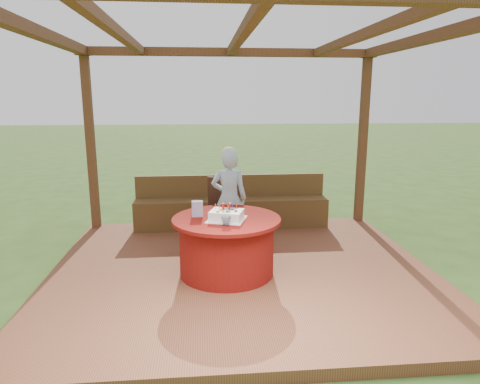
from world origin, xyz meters
name	(u,v)px	position (x,y,z in m)	size (l,w,h in m)	color
ground	(242,277)	(0.00, 0.00, 0.00)	(60.00, 60.00, 0.00)	#2D4F1A
deck	(242,273)	(0.00, 0.00, 0.06)	(4.50, 4.00, 0.12)	brown
pergola	(242,70)	(0.00, 0.00, 2.41)	(4.50, 4.00, 2.72)	brown
bench	(232,210)	(0.00, 1.72, 0.38)	(3.00, 0.42, 0.80)	brown
table	(227,245)	(-0.19, -0.13, 0.46)	(1.23, 1.23, 0.67)	maroon
chair	(223,206)	(-0.17, 1.02, 0.63)	(0.51, 0.51, 0.90)	#3C1F13
elderly_woman	(229,197)	(-0.09, 0.84, 0.81)	(0.51, 0.36, 1.36)	#9BC9E7
birthday_cake	(227,215)	(-0.19, -0.21, 0.84)	(0.50, 0.50, 0.18)	white
gift_bag	(197,209)	(-0.52, -0.04, 0.88)	(0.12, 0.08, 0.18)	#CC84AF
drinking_glass	(226,221)	(-0.21, -0.43, 0.84)	(0.10, 0.10, 0.10)	white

